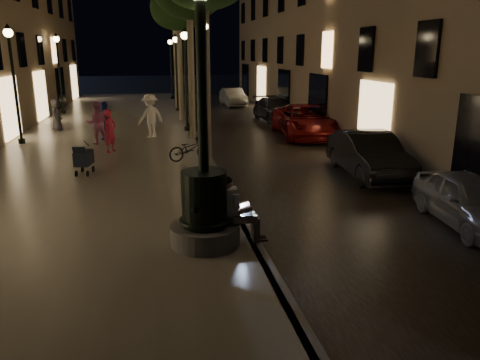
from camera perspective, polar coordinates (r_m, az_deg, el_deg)
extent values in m
plane|color=black|center=(22.17, -5.45, 5.11)|extent=(120.00, 120.00, 0.00)
cube|color=black|center=(22.63, 2.16, 5.41)|extent=(6.00, 45.00, 0.02)
cube|color=slate|center=(22.17, -15.84, 4.86)|extent=(8.00, 45.00, 0.20)
cube|color=#59595B|center=(22.15, -5.46, 5.37)|extent=(0.25, 45.00, 0.20)
cylinder|color=#59595B|center=(9.47, -4.27, -6.58)|extent=(1.40, 1.40, 0.40)
cylinder|color=black|center=(9.21, -4.36, -2.25)|extent=(0.90, 0.90, 1.10)
torus|color=black|center=(9.36, -4.30, -4.88)|extent=(1.04, 1.04, 0.10)
torus|color=black|center=(9.10, -4.41, 0.15)|extent=(0.89, 0.89, 0.09)
cylinder|color=black|center=(8.80, -4.65, 11.21)|extent=(0.20, 0.20, 3.20)
cube|color=tan|center=(9.43, -0.97, -4.71)|extent=(0.37, 0.25, 0.19)
cube|color=white|center=(9.31, -1.36, -2.69)|extent=(0.47, 0.27, 0.59)
sphere|color=tan|center=(9.19, -1.57, -0.42)|extent=(0.22, 0.22, 0.22)
sphere|color=black|center=(9.18, -1.63, -0.17)|extent=(0.22, 0.22, 0.22)
cube|color=tan|center=(9.39, 0.63, -4.81)|extent=(0.48, 0.14, 0.15)
cube|color=tan|center=(9.56, 0.42, -4.43)|extent=(0.48, 0.14, 0.15)
cube|color=tan|center=(9.52, 1.99, -6.11)|extent=(0.14, 0.12, 0.49)
cube|color=tan|center=(9.69, 1.75, -5.72)|extent=(0.14, 0.12, 0.49)
cube|color=black|center=(9.63, 2.58, -7.35)|extent=(0.27, 0.10, 0.03)
cube|color=black|center=(9.80, 2.34, -6.93)|extent=(0.27, 0.10, 0.03)
cube|color=black|center=(9.45, 0.65, -4.14)|extent=(0.25, 0.34, 0.02)
cube|color=black|center=(9.38, -0.35, -3.54)|extent=(0.09, 0.34, 0.22)
cube|color=#B2E0FF|center=(9.38, -0.25, -3.53)|extent=(0.07, 0.31, 0.19)
cylinder|color=#6B604C|center=(14.88, -4.16, 10.60)|extent=(0.28, 0.28, 5.00)
cylinder|color=#6B604C|center=(20.84, -5.95, 12.07)|extent=(0.28, 0.28, 5.10)
cylinder|color=#6B604C|center=(26.81, -7.26, 12.54)|extent=(0.28, 0.28, 4.90)
ellipsoid|color=black|center=(26.88, -7.54, 20.12)|extent=(3.00, 3.00, 2.40)
cylinder|color=#6B604C|center=(32.80, -7.80, 13.29)|extent=(0.28, 0.28, 5.20)
ellipsoid|color=black|center=(32.88, -8.04, 19.74)|extent=(3.00, 3.00, 2.40)
cylinder|color=black|center=(15.26, -4.18, 1.58)|extent=(0.28, 0.28, 0.20)
cylinder|color=black|center=(14.90, -4.33, 9.45)|extent=(0.12, 0.12, 4.40)
sphere|color=#FFD88C|center=(14.84, -4.52, 18.12)|extent=(0.36, 0.36, 0.36)
cone|color=black|center=(14.85, -4.54, 19.08)|extent=(0.30, 0.30, 0.22)
cylinder|color=black|center=(23.08, -6.45, 6.25)|extent=(0.28, 0.28, 0.20)
cylinder|color=black|center=(22.84, -6.61, 11.46)|extent=(0.12, 0.12, 4.40)
sphere|color=#FFD88C|center=(22.80, -6.79, 17.10)|extent=(0.36, 0.36, 0.36)
cone|color=black|center=(22.81, -6.81, 17.73)|extent=(0.30, 0.30, 0.22)
cylinder|color=black|center=(30.99, -7.58, 8.54)|extent=(0.28, 0.28, 0.20)
cylinder|color=black|center=(30.81, -7.72, 12.42)|extent=(0.12, 0.12, 4.40)
sphere|color=#FFD88C|center=(30.78, -7.88, 16.60)|extent=(0.36, 0.36, 0.36)
cone|color=black|center=(30.79, -7.89, 17.07)|extent=(0.30, 0.30, 0.22)
cylinder|color=black|center=(38.94, -8.26, 9.90)|extent=(0.28, 0.28, 0.20)
cylinder|color=black|center=(38.80, -8.38, 12.99)|extent=(0.12, 0.12, 4.40)
sphere|color=#FFD88C|center=(38.77, -8.51, 16.31)|extent=(0.36, 0.36, 0.36)
cone|color=black|center=(38.78, -8.53, 16.68)|extent=(0.30, 0.30, 0.22)
cylinder|color=black|center=(21.75, -25.07, 4.33)|extent=(0.28, 0.28, 0.20)
cylinder|color=black|center=(21.50, -25.71, 9.82)|extent=(0.12, 0.12, 4.40)
sphere|color=#FFD88C|center=(21.46, -26.43, 15.78)|extent=(0.36, 0.36, 0.36)
cone|color=black|center=(21.47, -26.51, 16.45)|extent=(0.30, 0.30, 0.22)
cylinder|color=black|center=(31.43, -20.73, 7.78)|extent=(0.28, 0.28, 0.20)
cylinder|color=black|center=(31.26, -21.10, 11.59)|extent=(0.12, 0.12, 4.40)
sphere|color=#FFD88C|center=(31.23, -21.51, 15.70)|extent=(0.36, 0.36, 0.36)
cone|color=black|center=(31.23, -21.56, 16.16)|extent=(0.30, 0.30, 0.22)
cube|color=black|center=(15.38, -18.52, 2.58)|extent=(0.56, 0.79, 0.43)
cube|color=black|center=(15.01, -19.00, 3.36)|extent=(0.41, 0.23, 0.28)
cylinder|color=black|center=(15.27, -19.32, 0.73)|extent=(0.07, 0.20, 0.19)
cylinder|color=black|center=(15.16, -18.08, 0.74)|extent=(0.07, 0.20, 0.19)
cylinder|color=black|center=(15.80, -18.66, 1.27)|extent=(0.07, 0.20, 0.19)
cylinder|color=black|center=(15.70, -17.46, 1.28)|extent=(0.07, 0.20, 0.19)
cylinder|color=black|center=(15.67, -18.21, 4.27)|extent=(0.11, 0.43, 0.27)
imported|color=#939499|center=(12.05, 26.22, -2.26)|extent=(1.80, 3.70, 1.22)
imported|color=black|center=(15.65, 15.44, 3.00)|extent=(1.83, 4.48, 1.44)
imported|color=maroon|center=(22.52, 8.03, 7.14)|extent=(2.94, 5.62, 1.51)
imported|color=#2D2C31|center=(27.95, 4.32, 8.62)|extent=(2.08, 4.58, 1.30)
imported|color=gray|center=(35.21, -0.85, 10.06)|extent=(1.59, 4.01, 1.30)
imported|color=#D22A48|center=(18.56, -15.56, 5.79)|extent=(0.66, 0.71, 1.63)
imported|color=#C4679E|center=(20.34, -17.03, 6.66)|extent=(0.96, 0.81, 1.76)
imported|color=white|center=(21.35, -10.86, 7.68)|extent=(1.44, 1.29, 1.93)
imported|color=navy|center=(21.14, -16.08, 6.94)|extent=(0.86, 1.06, 1.68)
imported|color=#36363B|center=(24.55, -21.49, 7.43)|extent=(0.61, 0.83, 1.55)
imported|color=black|center=(16.64, -6.11, 3.82)|extent=(1.69, 1.07, 0.84)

